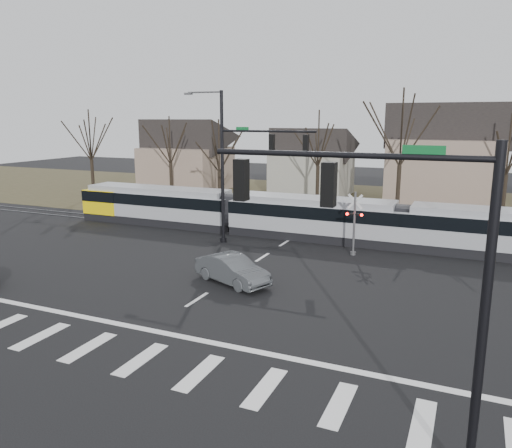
% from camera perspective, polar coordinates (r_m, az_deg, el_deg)
% --- Properties ---
extents(ground, '(140.00, 140.00, 0.00)m').
position_cam_1_polar(ground, '(22.48, -9.37, -10.17)').
color(ground, black).
extents(grass_verge, '(140.00, 28.00, 0.01)m').
position_cam_1_polar(grass_verge, '(51.39, 10.33, 2.40)').
color(grass_verge, '#38331E').
rests_on(grass_verge, ground).
extents(crosswalk, '(27.00, 2.60, 0.01)m').
position_cam_1_polar(crosswalk, '(19.55, -15.92, -13.99)').
color(crosswalk, silver).
rests_on(crosswalk, ground).
extents(stop_line, '(28.00, 0.35, 0.01)m').
position_cam_1_polar(stop_line, '(21.12, -12.07, -11.77)').
color(stop_line, silver).
rests_on(stop_line, ground).
extents(lane_dashes, '(0.18, 30.00, 0.01)m').
position_cam_1_polar(lane_dashes, '(36.29, 4.43, -1.43)').
color(lane_dashes, silver).
rests_on(lane_dashes, ground).
extents(rail_pair, '(90.00, 1.52, 0.06)m').
position_cam_1_polar(rail_pair, '(36.10, 4.33, -1.46)').
color(rail_pair, '#59595E').
rests_on(rail_pair, ground).
extents(tram, '(38.99, 2.90, 2.96)m').
position_cam_1_polar(tram, '(35.57, 6.40, 0.90)').
color(tram, gray).
rests_on(tram, ground).
extents(sedan, '(4.75, 5.56, 1.47)m').
position_cam_1_polar(sedan, '(26.00, -2.74, -5.21)').
color(sedan, '#484B4E').
rests_on(sedan, ground).
extents(signal_pole_near_right, '(6.72, 0.44, 8.00)m').
position_cam_1_polar(signal_pole_near_right, '(11.91, 15.94, -4.38)').
color(signal_pole_near_right, black).
rests_on(signal_pole_near_right, ground).
extents(signal_pole_far, '(9.28, 0.44, 10.20)m').
position_cam_1_polar(signal_pole_far, '(33.07, -1.41, 7.29)').
color(signal_pole_far, black).
rests_on(signal_pole_far, ground).
extents(rail_crossing_signal, '(1.08, 0.36, 4.00)m').
position_cam_1_polar(rail_crossing_signal, '(31.54, 11.15, -0.18)').
color(rail_crossing_signal, '#59595B').
rests_on(rail_crossing_signal, ground).
extents(tree_row, '(59.20, 7.20, 10.00)m').
position_cam_1_polar(tree_row, '(44.53, 11.28, 7.38)').
color(tree_row, black).
rests_on(tree_row, ground).
extents(house_a, '(9.72, 8.64, 8.60)m').
position_cam_1_polar(house_a, '(60.40, -8.00, 8.15)').
color(house_a, '#836E5F').
rests_on(house_a, ground).
extents(house_b, '(8.64, 7.56, 7.65)m').
position_cam_1_polar(house_b, '(56.04, 6.44, 7.39)').
color(house_b, gray).
rests_on(house_b, ground).
extents(house_c, '(10.80, 8.64, 10.10)m').
position_cam_1_polar(house_c, '(50.53, 20.89, 7.62)').
color(house_c, '#836E5F').
rests_on(house_c, ground).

